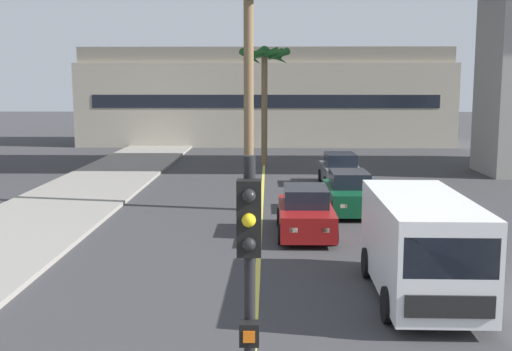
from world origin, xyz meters
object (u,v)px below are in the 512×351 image
object	(u,v)px
traffic_light_median_near	(249,302)
palm_tree_mid_median	(264,67)
car_queue_third	(340,171)
car_queue_front	(306,213)
car_queue_second	(349,193)
palm_tree_near_median	(248,16)
delivery_van	(421,244)

from	to	relation	value
traffic_light_median_near	palm_tree_mid_median	distance (m)	32.01
palm_tree_mid_median	car_queue_third	bearing A→B (deg)	-63.80
traffic_light_median_near	palm_tree_mid_median	xyz separation A→B (m)	(-0.09, 31.86, 3.11)
car_queue_front	car_queue_second	xyz separation A→B (m)	(1.89, 3.74, 0.00)
car_queue_third	palm_tree_near_median	size ratio (longest dim) A/B	0.46
car_queue_front	delivery_van	bearing A→B (deg)	-69.91
traffic_light_median_near	car_queue_second	bearing A→B (deg)	79.59
traffic_light_median_near	palm_tree_mid_median	world-z (taller)	palm_tree_mid_median
car_queue_front	car_queue_third	size ratio (longest dim) A/B	0.99
palm_tree_near_median	palm_tree_mid_median	distance (m)	13.71
car_queue_front	car_queue_second	world-z (taller)	same
car_queue_front	car_queue_second	size ratio (longest dim) A/B	1.00
car_queue_third	palm_tree_mid_median	xyz separation A→B (m)	(-3.73, 7.59, 5.10)
car_queue_second	delivery_van	size ratio (longest dim) A/B	0.78
delivery_van	traffic_light_median_near	bearing A→B (deg)	-114.58
delivery_van	palm_tree_mid_median	size ratio (longest dim) A/B	0.75
delivery_van	car_queue_front	bearing A→B (deg)	110.09
car_queue_third	car_queue_front	bearing A→B (deg)	-102.54
palm_tree_near_median	car_queue_second	bearing A→B (deg)	-4.85
car_queue_second	traffic_light_median_near	bearing A→B (deg)	-100.41
car_queue_third	palm_tree_mid_median	distance (m)	9.87
traffic_light_median_near	palm_tree_mid_median	bearing A→B (deg)	90.16
car_queue_third	traffic_light_median_near	xyz separation A→B (m)	(-3.65, -24.27, 1.99)
palm_tree_near_median	traffic_light_median_near	bearing A→B (deg)	-88.17
traffic_light_median_near	delivery_van	bearing A→B (deg)	65.42
car_queue_third	palm_tree_mid_median	world-z (taller)	palm_tree_mid_median
delivery_van	palm_tree_near_median	size ratio (longest dim) A/B	0.58
car_queue_third	palm_tree_mid_median	bearing A→B (deg)	116.20
car_queue_second	traffic_light_median_near	distance (m)	18.32
delivery_van	traffic_light_median_near	distance (m)	8.91
traffic_light_median_near	palm_tree_mid_median	size ratio (longest dim) A/B	0.59
car_queue_second	traffic_light_median_near	xyz separation A→B (m)	(-3.29, -17.92, 1.99)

